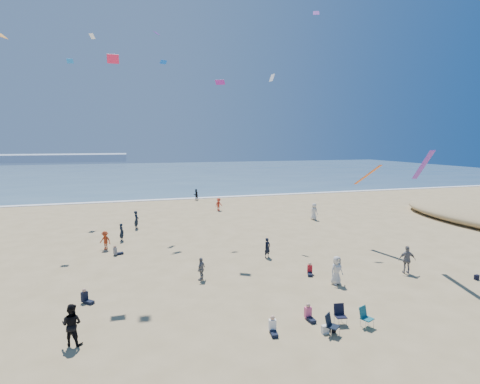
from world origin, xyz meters
name	(u,v)px	position (x,y,z in m)	size (l,w,h in m)	color
ground	(249,366)	(0.00, 0.00, 0.00)	(220.00, 220.00, 0.00)	tan
ocean	(145,173)	(0.00, 95.00, 0.03)	(220.00, 100.00, 0.06)	#476B84
surf_line	(159,200)	(0.00, 45.00, 0.04)	(220.00, 1.20, 0.08)	white
standing_flyers	(248,245)	(4.46, 13.99, 0.87)	(31.89, 52.42, 1.93)	black
seated_group	(211,284)	(0.12, 7.96, 0.42)	(15.25, 15.77, 0.84)	white
chair_cluster	(347,319)	(5.47, 1.50, 0.50)	(2.82, 1.57, 1.00)	black
white_tote	(325,329)	(4.26, 1.45, 0.20)	(0.35, 0.20, 0.40)	white
black_backpack	(332,328)	(4.63, 1.44, 0.19)	(0.30, 0.22, 0.38)	black
navy_bag	(477,277)	(17.28, 4.75, 0.17)	(0.28, 0.18, 0.34)	black
kites_aloft	(307,79)	(8.50, 12.52, 13.61)	(42.51, 43.28, 30.00)	#F7A919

